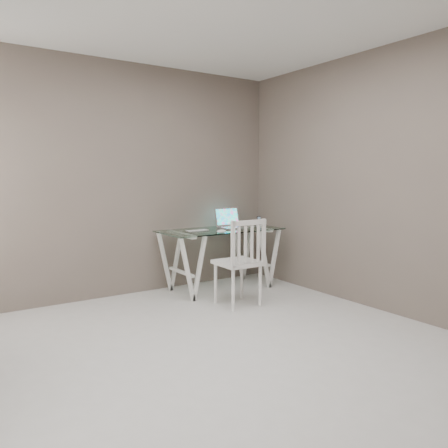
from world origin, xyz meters
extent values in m
plane|color=beige|center=(0.00, 0.00, 0.00)|extent=(4.50, 4.50, 0.00)
cube|color=#64574E|center=(0.00, 2.25, 1.35)|extent=(4.00, 0.02, 2.70)
cube|color=#64574E|center=(2.00, 0.00, 1.35)|extent=(0.02, 4.50, 2.70)
cube|color=silver|center=(1.08, 1.83, 0.74)|extent=(1.50, 0.70, 0.01)
cube|color=silver|center=(0.53, 1.83, 0.36)|extent=(0.24, 0.62, 0.72)
cube|color=silver|center=(1.63, 1.83, 0.36)|extent=(0.24, 0.62, 0.72)
cube|color=silver|center=(0.87, 1.16, 0.46)|extent=(0.44, 0.44, 0.04)
cylinder|color=silver|center=(0.69, 0.99, 0.22)|extent=(0.04, 0.04, 0.44)
cylinder|color=silver|center=(1.04, 0.98, 0.22)|extent=(0.04, 0.04, 0.44)
cylinder|color=silver|center=(0.70, 1.34, 0.22)|extent=(0.04, 0.04, 0.44)
cylinder|color=silver|center=(1.05, 1.34, 0.22)|extent=(0.04, 0.04, 0.44)
cube|color=silver|center=(0.86, 0.96, 0.71)|extent=(0.43, 0.04, 0.49)
cube|color=silver|center=(1.30, 1.86, 0.75)|extent=(0.36, 0.25, 0.02)
cube|color=#19D899|center=(1.30, 2.01, 0.88)|extent=(0.36, 0.07, 0.24)
cube|color=silver|center=(0.76, 1.85, 0.75)|extent=(0.29, 0.12, 0.01)
ellipsoid|color=white|center=(0.91, 1.55, 0.77)|extent=(0.12, 0.07, 0.04)
cube|color=white|center=(1.71, 1.86, 0.75)|extent=(0.07, 0.07, 0.02)
cube|color=black|center=(1.71, 1.87, 0.82)|extent=(0.06, 0.03, 0.11)
camera|label=1|loc=(-1.84, -2.63, 1.40)|focal=35.00mm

